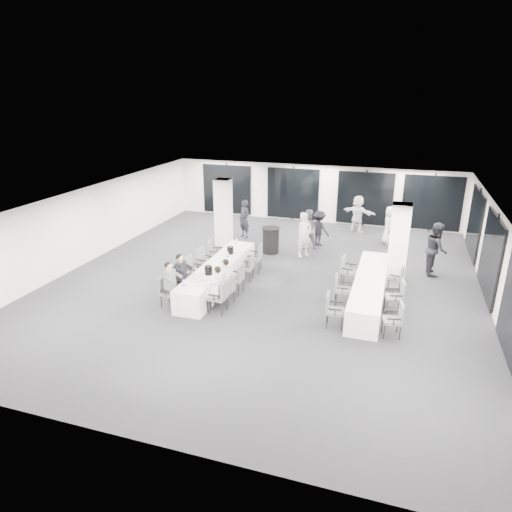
# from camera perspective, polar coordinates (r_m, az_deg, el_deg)

# --- Properties ---
(room) EXTENTS (14.04, 16.04, 2.84)m
(room) POSITION_cam_1_polar(r_m,az_deg,el_deg) (16.00, 5.45, 2.54)
(room) COLOR #26262B
(room) RESTS_ON ground
(column_left) EXTENTS (0.60, 0.60, 2.80)m
(column_left) POSITION_cam_1_polar(r_m,az_deg,el_deg) (18.97, -4.09, 5.41)
(column_left) COLOR white
(column_left) RESTS_ON floor
(column_right) EXTENTS (0.60, 0.60, 2.80)m
(column_right) POSITION_cam_1_polar(r_m,az_deg,el_deg) (15.56, 17.34, 1.24)
(column_right) COLOR white
(column_right) RESTS_ON floor
(banquet_table_main) EXTENTS (0.90, 5.00, 0.75)m
(banquet_table_main) POSITION_cam_1_polar(r_m,az_deg,el_deg) (15.29, -4.72, -2.30)
(banquet_table_main) COLOR white
(banquet_table_main) RESTS_ON floor
(banquet_table_side) EXTENTS (0.90, 5.00, 0.75)m
(banquet_table_side) POSITION_cam_1_polar(r_m,az_deg,el_deg) (14.55, 13.96, -4.06)
(banquet_table_side) COLOR white
(banquet_table_side) RESTS_ON floor
(cocktail_table) EXTENTS (0.75, 0.75, 1.04)m
(cocktail_table) POSITION_cam_1_polar(r_m,az_deg,el_deg) (18.25, 1.86, 2.01)
(cocktail_table) COLOR black
(cocktail_table) RESTS_ON floor
(chair_main_left_near) EXTENTS (0.52, 0.57, 0.94)m
(chair_main_left_near) POSITION_cam_1_polar(r_m,az_deg,el_deg) (13.95, -10.99, -4.16)
(chair_main_left_near) COLOR #515258
(chair_main_left_near) RESTS_ON floor
(chair_main_left_second) EXTENTS (0.53, 0.59, 1.03)m
(chair_main_left_second) POSITION_cam_1_polar(r_m,az_deg,el_deg) (14.51, -9.69, -2.89)
(chair_main_left_second) COLOR #515258
(chair_main_left_second) RESTS_ON floor
(chair_main_left_mid) EXTENTS (0.54, 0.59, 0.99)m
(chair_main_left_mid) POSITION_cam_1_polar(r_m,az_deg,el_deg) (15.34, -7.98, -1.59)
(chair_main_left_mid) COLOR #515258
(chair_main_left_mid) RESTS_ON floor
(chair_main_left_fourth) EXTENTS (0.58, 0.61, 0.98)m
(chair_main_left_fourth) POSITION_cam_1_polar(r_m,az_deg,el_deg) (16.12, -6.57, -0.49)
(chair_main_left_fourth) COLOR #515258
(chair_main_left_fourth) RESTS_ON floor
(chair_main_left_far) EXTENTS (0.58, 0.62, 0.99)m
(chair_main_left_far) POSITION_cam_1_polar(r_m,az_deg,el_deg) (16.90, -5.31, 0.58)
(chair_main_left_far) COLOR #515258
(chair_main_left_far) RESTS_ON floor
(chair_main_right_near) EXTENTS (0.52, 0.58, 1.00)m
(chair_main_right_near) POSITION_cam_1_polar(r_m,az_deg,el_deg) (13.34, -4.47, -4.85)
(chair_main_right_near) COLOR #515258
(chair_main_right_near) RESTS_ON floor
(chair_main_right_second) EXTENTS (0.51, 0.54, 0.86)m
(chair_main_right_second) POSITION_cam_1_polar(r_m,az_deg,el_deg) (13.90, -3.55, -4.12)
(chair_main_right_second) COLOR #515258
(chair_main_right_second) RESTS_ON floor
(chair_main_right_mid) EXTENTS (0.50, 0.56, 0.95)m
(chair_main_right_mid) POSITION_cam_1_polar(r_m,az_deg,el_deg) (14.57, -2.35, -2.69)
(chair_main_right_mid) COLOR #515258
(chair_main_right_mid) RESTS_ON floor
(chair_main_right_fourth) EXTENTS (0.49, 0.54, 0.90)m
(chair_main_right_fourth) POSITION_cam_1_polar(r_m,az_deg,el_deg) (15.56, -0.96, -1.29)
(chair_main_right_fourth) COLOR #515258
(chair_main_right_fourth) RESTS_ON floor
(chair_main_right_far) EXTENTS (0.57, 0.62, 1.03)m
(chair_main_right_far) POSITION_cam_1_polar(r_m,az_deg,el_deg) (16.29, 0.04, -0.02)
(chair_main_right_far) COLOR #515258
(chair_main_right_far) RESTS_ON floor
(chair_side_left_near) EXTENTS (0.53, 0.58, 0.97)m
(chair_side_left_near) POSITION_cam_1_polar(r_m,az_deg,el_deg) (12.74, 9.52, -6.41)
(chair_side_left_near) COLOR #515258
(chair_side_left_near) RESTS_ON floor
(chair_side_left_mid) EXTENTS (0.49, 0.54, 0.92)m
(chair_side_left_mid) POSITION_cam_1_polar(r_m,az_deg,el_deg) (14.13, 10.50, -3.85)
(chair_side_left_mid) COLOR #515258
(chair_side_left_mid) RESTS_ON floor
(chair_side_left_far) EXTENTS (0.54, 0.59, 0.98)m
(chair_side_left_far) POSITION_cam_1_polar(r_m,az_deg,el_deg) (15.54, 11.28, -1.54)
(chair_side_left_far) COLOR #515258
(chair_side_left_far) RESTS_ON floor
(chair_side_right_near) EXTENTS (0.56, 0.59, 0.95)m
(chair_side_right_near) POSITION_cam_1_polar(r_m,az_deg,el_deg) (12.64, 17.03, -7.36)
(chair_side_right_near) COLOR #515258
(chair_side_right_near) RESTS_ON floor
(chair_side_right_mid) EXTENTS (0.59, 0.62, 0.99)m
(chair_side_right_mid) POSITION_cam_1_polar(r_m,az_deg,el_deg) (13.94, 17.24, -4.64)
(chair_side_right_mid) COLOR #515258
(chair_side_right_mid) RESTS_ON floor
(chair_side_right_far) EXTENTS (0.49, 0.53, 0.86)m
(chair_side_right_far) POSITION_cam_1_polar(r_m,az_deg,el_deg) (15.55, 17.36, -2.36)
(chair_side_right_far) COLOR #515258
(chair_side_right_far) RESTS_ON floor
(seated_guest_a) EXTENTS (0.50, 0.38, 1.44)m
(seated_guest_a) POSITION_cam_1_polar(r_m,az_deg,el_deg) (13.76, -10.48, -3.22)
(seated_guest_a) COLOR slate
(seated_guest_a) RESTS_ON floor
(seated_guest_b) EXTENTS (0.50, 0.38, 1.44)m
(seated_guest_b) POSITION_cam_1_polar(r_m,az_deg,el_deg) (14.35, -9.13, -2.15)
(seated_guest_b) COLOR black
(seated_guest_b) RESTS_ON floor
(seated_guest_c) EXTENTS (0.50, 0.38, 1.44)m
(seated_guest_c) POSITION_cam_1_polar(r_m,az_deg,el_deg) (13.30, -5.18, -3.79)
(seated_guest_c) COLOR silver
(seated_guest_c) RESTS_ON floor
(seated_guest_d) EXTENTS (0.50, 0.38, 1.44)m
(seated_guest_d) POSITION_cam_1_polar(r_m,az_deg,el_deg) (13.84, -4.15, -2.79)
(seated_guest_d) COLOR silver
(seated_guest_d) RESTS_ON floor
(standing_guest_a) EXTENTS (0.91, 0.94, 2.00)m
(standing_guest_a) POSITION_cam_1_polar(r_m,az_deg,el_deg) (17.81, 6.06, 3.03)
(standing_guest_a) COLOR silver
(standing_guest_a) RESTS_ON floor
(standing_guest_b) EXTENTS (1.06, 0.92, 1.89)m
(standing_guest_b) POSITION_cam_1_polar(r_m,az_deg,el_deg) (18.72, 6.48, 3.68)
(standing_guest_b) COLOR slate
(standing_guest_b) RESTS_ON floor
(standing_guest_c) EXTENTS (1.23, 1.02, 1.69)m
(standing_guest_c) POSITION_cam_1_polar(r_m,az_deg,el_deg) (19.21, 7.93, 3.74)
(standing_guest_c) COLOR black
(standing_guest_c) RESTS_ON floor
(standing_guest_d) EXTENTS (1.27, 1.27, 1.96)m
(standing_guest_d) POSITION_cam_1_polar(r_m,az_deg,el_deg) (19.10, 17.33, 3.33)
(standing_guest_d) COLOR slate
(standing_guest_d) RESTS_ON floor
(standing_guest_e) EXTENTS (0.78, 1.00, 1.82)m
(standing_guest_e) POSITION_cam_1_polar(r_m,az_deg,el_deg) (20.07, 16.35, 4.00)
(standing_guest_e) COLOR silver
(standing_guest_e) RESTS_ON floor
(standing_guest_f) EXTENTS (1.89, 1.28, 1.93)m
(standing_guest_f) POSITION_cam_1_polar(r_m,az_deg,el_deg) (21.41, 12.62, 5.46)
(standing_guest_f) COLOR silver
(standing_guest_f) RESTS_ON floor
(standing_guest_g) EXTENTS (0.89, 0.85, 1.91)m
(standing_guest_g) POSITION_cam_1_polar(r_m,az_deg,el_deg) (20.07, -1.46, 4.95)
(standing_guest_g) COLOR black
(standing_guest_g) RESTS_ON floor
(standing_guest_h) EXTENTS (0.73, 1.09, 2.13)m
(standing_guest_h) POSITION_cam_1_polar(r_m,az_deg,el_deg) (17.12, 21.63, 1.24)
(standing_guest_h) COLOR black
(standing_guest_h) RESTS_ON floor
(ice_bucket_near) EXTENTS (0.24, 0.24, 0.28)m
(ice_bucket_near) POSITION_cam_1_polar(r_m,az_deg,el_deg) (14.28, -5.96, -1.78)
(ice_bucket_near) COLOR black
(ice_bucket_near) RESTS_ON banquet_table_main
(ice_bucket_far) EXTENTS (0.23, 0.23, 0.26)m
(ice_bucket_far) POSITION_cam_1_polar(r_m,az_deg,el_deg) (16.03, -3.25, 0.73)
(ice_bucket_far) COLOR black
(ice_bucket_far) RESTS_ON banquet_table_main
(water_bottle_a) EXTENTS (0.08, 0.08, 0.24)m
(water_bottle_a) POSITION_cam_1_polar(r_m,az_deg,el_deg) (13.44, -8.97, -3.45)
(water_bottle_a) COLOR silver
(water_bottle_a) RESTS_ON banquet_table_main
(water_bottle_b) EXTENTS (0.08, 0.08, 0.24)m
(water_bottle_b) POSITION_cam_1_polar(r_m,az_deg,el_deg) (15.55, -3.57, 0.06)
(water_bottle_b) COLOR silver
(water_bottle_b) RESTS_ON banquet_table_main
(water_bottle_c) EXTENTS (0.07, 0.07, 0.23)m
(water_bottle_c) POSITION_cam_1_polar(r_m,az_deg,el_deg) (16.94, -2.46, 1.77)
(water_bottle_c) COLOR silver
(water_bottle_c) RESTS_ON banquet_table_main
(plate_a) EXTENTS (0.22, 0.22, 0.03)m
(plate_a) POSITION_cam_1_polar(r_m,az_deg,el_deg) (13.78, -7.40, -3.24)
(plate_a) COLOR white
(plate_a) RESTS_ON banquet_table_main
(plate_b) EXTENTS (0.20, 0.20, 0.03)m
(plate_b) POSITION_cam_1_polar(r_m,az_deg,el_deg) (13.88, -6.66, -3.03)
(plate_b) COLOR white
(plate_b) RESTS_ON banquet_table_main
(plate_c) EXTENTS (0.20, 0.20, 0.03)m
(plate_c) POSITION_cam_1_polar(r_m,az_deg,el_deg) (14.88, -4.62, -1.35)
(plate_c) COLOR white
(plate_c) RESTS_ON banquet_table_main
(wine_glass) EXTENTS (0.07, 0.07, 0.18)m
(wine_glass) POSITION_cam_1_polar(r_m,az_deg,el_deg) (13.31, -7.09, -3.51)
(wine_glass) COLOR silver
(wine_glass) RESTS_ON banquet_table_main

